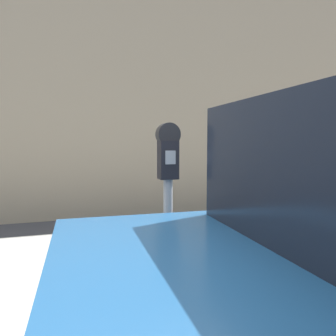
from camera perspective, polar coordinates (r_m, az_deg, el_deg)
The scene contains 3 objects.
sidewalk at distance 4.13m, azimuth -5.09°, elevation -16.24°, with size 24.00×2.80×0.14m.
building_facade at distance 6.99m, azimuth -10.79°, elevation 15.58°, with size 24.00×0.30×5.77m.
parking_meter at distance 2.69m, azimuth 0.00°, elevation -3.59°, with size 0.19×0.13×1.55m.
Camera 1 is at (-0.82, -1.57, 1.53)m, focal length 35.00 mm.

